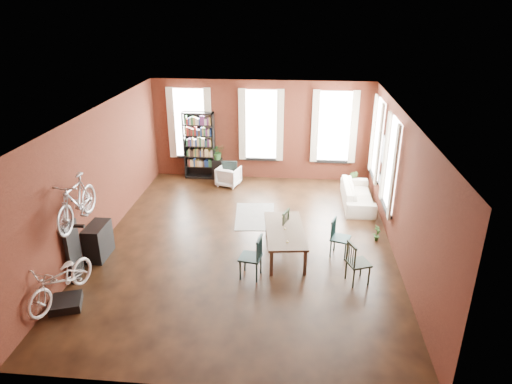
# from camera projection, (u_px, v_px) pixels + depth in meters

# --- Properties ---
(room) EXTENTS (9.00, 9.04, 3.22)m
(room) POSITION_uv_depth(u_px,v_px,m) (258.00, 152.00, 10.81)
(room) COLOR black
(room) RESTS_ON ground
(dining_table) EXTENTS (1.09, 1.98, 0.64)m
(dining_table) POSITION_uv_depth(u_px,v_px,m) (285.00, 242.00, 10.52)
(dining_table) COLOR brown
(dining_table) RESTS_ON ground
(dining_chair_a) EXTENTS (0.51, 0.51, 0.96)m
(dining_chair_a) POSITION_uv_depth(u_px,v_px,m) (251.00, 257.00, 9.60)
(dining_chair_a) COLOR #173234
(dining_chair_a) RESTS_ON ground
(dining_chair_b) EXTENTS (0.55, 0.55, 0.94)m
(dining_chair_b) POSITION_uv_depth(u_px,v_px,m) (278.00, 227.00, 10.86)
(dining_chair_b) COLOR #1F2E1B
(dining_chair_b) RESTS_ON ground
(dining_chair_c) EXTENTS (0.55, 0.55, 0.93)m
(dining_chair_c) POSITION_uv_depth(u_px,v_px,m) (358.00, 263.00, 9.42)
(dining_chair_c) COLOR black
(dining_chair_c) RESTS_ON ground
(dining_chair_d) EXTENTS (0.52, 0.52, 0.90)m
(dining_chair_d) POSITION_uv_depth(u_px,v_px,m) (340.00, 238.00, 10.42)
(dining_chair_d) COLOR #1B3D3D
(dining_chair_d) RESTS_ON ground
(bookshelf) EXTENTS (1.00, 0.32, 2.20)m
(bookshelf) POSITION_uv_depth(u_px,v_px,m) (199.00, 146.00, 14.78)
(bookshelf) COLOR black
(bookshelf) RESTS_ON ground
(white_armchair) EXTENTS (0.80, 0.77, 0.67)m
(white_armchair) POSITION_uv_depth(u_px,v_px,m) (229.00, 175.00, 14.44)
(white_armchair) COLOR silver
(white_armchair) RESTS_ON ground
(cream_sofa) EXTENTS (0.61, 2.08, 0.81)m
(cream_sofa) POSITION_uv_depth(u_px,v_px,m) (358.00, 191.00, 13.07)
(cream_sofa) COLOR beige
(cream_sofa) RESTS_ON ground
(striped_rug) EXTENTS (1.21, 1.79, 0.01)m
(striped_rug) POSITION_uv_depth(u_px,v_px,m) (255.00, 216.00, 12.48)
(striped_rug) COLOR black
(striped_rug) RESTS_ON ground
(bike_trainer) EXTENTS (0.73, 0.73, 0.17)m
(bike_trainer) POSITION_uv_depth(u_px,v_px,m) (66.00, 303.00, 8.80)
(bike_trainer) COLOR black
(bike_trainer) RESTS_ON ground
(bike_wall_rack) EXTENTS (0.16, 0.60, 1.30)m
(bike_wall_rack) POSITION_uv_depth(u_px,v_px,m) (73.00, 251.00, 9.49)
(bike_wall_rack) COLOR black
(bike_wall_rack) RESTS_ON ground
(console_table) EXTENTS (0.40, 0.80, 0.80)m
(console_table) POSITION_uv_depth(u_px,v_px,m) (98.00, 241.00, 10.40)
(console_table) COLOR black
(console_table) RESTS_ON ground
(plant_stand) EXTENTS (0.34, 0.34, 0.65)m
(plant_stand) POSITION_uv_depth(u_px,v_px,m) (217.00, 169.00, 15.03)
(plant_stand) COLOR black
(plant_stand) RESTS_ON ground
(plant_by_sofa) EXTENTS (0.46, 0.72, 0.30)m
(plant_by_sofa) POSITION_uv_depth(u_px,v_px,m) (351.00, 186.00, 14.08)
(plant_by_sofa) COLOR #2D4E1F
(plant_by_sofa) RESTS_ON ground
(plant_small) EXTENTS (0.46, 0.42, 0.15)m
(plant_small) POSITION_uv_depth(u_px,v_px,m) (376.00, 238.00, 11.21)
(plant_small) COLOR #2D5B24
(plant_small) RESTS_ON ground
(bicycle_floor) EXTENTS (0.79, 1.00, 1.69)m
(bicycle_floor) POSITION_uv_depth(u_px,v_px,m) (57.00, 262.00, 8.44)
(bicycle_floor) COLOR beige
(bicycle_floor) RESTS_ON bike_trainer
(bicycle_hung) EXTENTS (0.47, 1.00, 1.66)m
(bicycle_hung) POSITION_uv_depth(u_px,v_px,m) (74.00, 186.00, 8.89)
(bicycle_hung) COLOR #A5A8AD
(bicycle_hung) RESTS_ON bike_wall_rack
(plant_on_stand) EXTENTS (0.58, 0.62, 0.41)m
(plant_on_stand) POSITION_uv_depth(u_px,v_px,m) (217.00, 153.00, 14.80)
(plant_on_stand) COLOR #255020
(plant_on_stand) RESTS_ON plant_stand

